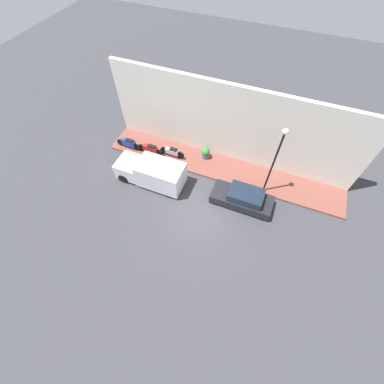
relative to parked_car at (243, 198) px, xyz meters
The scene contains 10 objects.
ground_plane 2.92m from the parked_car, 129.65° to the left, with size 60.00×60.00×0.00m, color #38383D.
sidewalk 3.32m from the parked_car, 42.16° to the left, with size 2.43×17.37×0.15m.
building_facade 4.96m from the parked_car, 30.09° to the left, with size 0.30×17.37×5.91m.
parked_car is the anchor object (origin of this frame).
delivery_van 6.36m from the parked_car, 94.51° to the left, with size 1.83×4.74×1.90m.
motorcycle_red 7.85m from the parked_car, 76.68° to the left, with size 0.30×2.14×0.81m.
scooter_silver 6.34m from the parked_car, 70.60° to the left, with size 0.30×1.93×0.82m.
motorcycle_blue 9.58m from the parked_car, 79.84° to the left, with size 0.30×2.06×0.88m.
streetlamp 3.59m from the parked_car, 35.90° to the right, with size 0.35×0.35×5.35m.
potted_plant 4.67m from the parked_car, 51.25° to the left, with size 0.62×0.62×0.90m.
Camera 1 is at (-8.10, -2.62, 14.35)m, focal length 24.00 mm.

